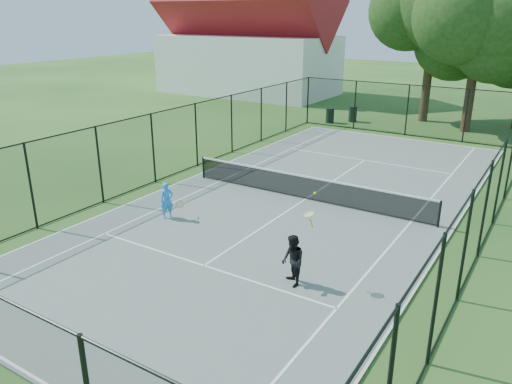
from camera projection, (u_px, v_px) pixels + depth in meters
The scene contains 11 objects.
ground at pixel (306, 201), 19.39m from camera, with size 120.00×120.00×0.00m, color #214C1A.
tennis_court at pixel (306, 200), 19.38m from camera, with size 11.00×24.00×0.06m, color slate.
tennis_net at pixel (306, 187), 19.20m from camera, with size 10.08×0.08×0.95m.
fence at pixel (307, 164), 18.88m from camera, with size 13.10×26.10×3.00m.
tree_near_left at pixel (433, 31), 31.74m from camera, with size 7.20×7.20×9.39m.
tree_near_mid at pixel (477, 42), 28.95m from camera, with size 6.55×6.55×8.57m.
building at pixel (248, 36), 43.76m from camera, with size 15.30×8.15×11.87m.
trash_bin_left at pixel (330, 115), 32.95m from camera, with size 0.58×0.58×0.97m.
trash_bin_right at pixel (353, 114), 33.28m from camera, with size 0.58×0.58×1.03m.
player_blue at pixel (167, 201), 17.43m from camera, with size 0.84×0.56×1.29m.
player_black at pixel (293, 260), 13.07m from camera, with size 0.86×0.94×2.54m.
Camera 1 is at (8.06, -16.35, 6.90)m, focal length 35.00 mm.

